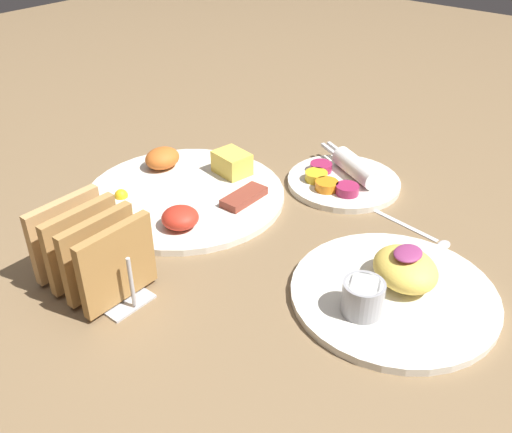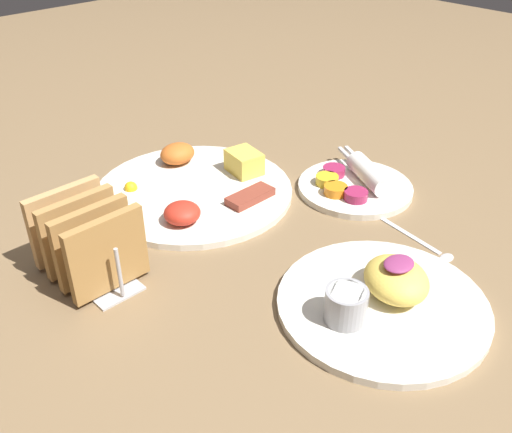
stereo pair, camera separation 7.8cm
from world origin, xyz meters
name	(u,v)px [view 2 (the right image)]	position (x,y,z in m)	size (l,w,h in m)	color
ground_plane	(271,229)	(0.00, 0.00, 0.00)	(3.00, 3.00, 0.00)	brown
plate_breakfast	(195,187)	(-0.01, 0.16, 0.01)	(0.31, 0.31, 0.05)	silver
plate_condiments	(355,184)	(0.18, -0.01, 0.01)	(0.18, 0.18, 0.04)	silver
plate_foreground	(382,298)	(-0.02, -0.21, 0.01)	(0.25, 0.25, 0.06)	silver
toast_rack	(87,241)	(-0.23, 0.09, 0.05)	(0.10, 0.15, 0.10)	#B7B7BC
teaspoon	(427,244)	(0.12, -0.18, 0.00)	(0.03, 0.13, 0.01)	silver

